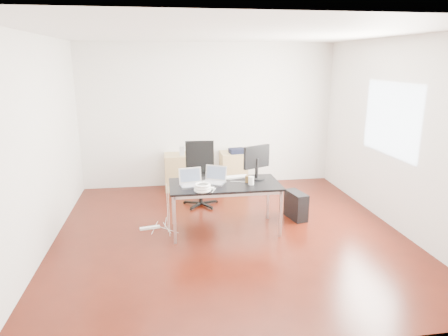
{
  "coord_description": "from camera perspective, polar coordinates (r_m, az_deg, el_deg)",
  "views": [
    {
      "loc": [
        -0.91,
        -5.34,
        2.47
      ],
      "look_at": [
        0.0,
        0.55,
        0.85
      ],
      "focal_mm": 32.0,
      "sensor_mm": 36.0,
      "label": 1
    }
  ],
  "objects": [
    {
      "name": "office_chair",
      "position": [
        6.95,
        -3.42,
        -0.39
      ],
      "size": [
        0.51,
        0.53,
        1.08
      ],
      "rotation": [
        0.0,
        0.0,
        -0.06
      ],
      "color": "black",
      "rests_on": "ground"
    },
    {
      "name": "cable_coil",
      "position": [
        5.47,
        -3.09,
        -2.79
      ],
      "size": [
        0.24,
        0.24,
        0.11
      ],
      "rotation": [
        0.0,
        0.0,
        -0.35
      ],
      "color": "white",
      "rests_on": "desk"
    },
    {
      "name": "navy_garment",
      "position": [
        7.84,
        1.88,
        2.47
      ],
      "size": [
        0.32,
        0.27,
        0.09
      ],
      "primitive_type": "cube",
      "rotation": [
        0.0,
        0.0,
        0.11
      ],
      "color": "black",
      "rests_on": "filing_cabinet_right"
    },
    {
      "name": "keyboard",
      "position": [
        6.08,
        1.46,
        -1.31
      ],
      "size": [
        0.46,
        0.2,
        0.02
      ],
      "primitive_type": "cube",
      "rotation": [
        0.0,
        0.0,
        0.14
      ],
      "color": "white",
      "rests_on": "desk"
    },
    {
      "name": "cup_brown",
      "position": [
        5.86,
        3.4,
        -1.58
      ],
      "size": [
        0.08,
        0.08,
        0.1
      ],
      "primitive_type": "cylinder",
      "rotation": [
        0.0,
        0.0,
        -0.02
      ],
      "color": "#533C1C",
      "rests_on": "desk"
    },
    {
      "name": "desk",
      "position": [
        5.82,
        0.11,
        -2.73
      ],
      "size": [
        1.6,
        0.8,
        0.73
      ],
      "color": "black",
      "rests_on": "ground"
    },
    {
      "name": "laptop_right",
      "position": [
        5.85,
        -1.34,
        -1.52
      ],
      "size": [
        0.41,
        0.38,
        0.23
      ],
      "rotation": [
        0.0,
        0.0,
        -0.49
      ],
      "color": "silver",
      "rests_on": "desk"
    },
    {
      "name": "filing_cabinet_left",
      "position": [
        7.87,
        -6.62,
        -0.55
      ],
      "size": [
        0.5,
        0.5,
        0.7
      ],
      "primitive_type": "cube",
      "color": "#A28551",
      "rests_on": "ground"
    },
    {
      "name": "filing_cabinet_right",
      "position": [
        7.98,
        1.35,
        -0.22
      ],
      "size": [
        0.5,
        0.5,
        0.7
      ],
      "primitive_type": "cube",
      "color": "#A28551",
      "rests_on": "ground"
    },
    {
      "name": "laptop_left",
      "position": [
        5.75,
        -4.69,
        -1.89
      ],
      "size": [
        0.36,
        0.3,
        0.23
      ],
      "rotation": [
        0.0,
        0.0,
        0.15
      ],
      "color": "silver",
      "rests_on": "desk"
    },
    {
      "name": "wastebasket",
      "position": [
        7.98,
        -2.58,
        -1.8
      ],
      "size": [
        0.31,
        0.31,
        0.28
      ],
      "primitive_type": "cylinder",
      "rotation": [
        0.0,
        0.0,
        0.37
      ],
      "color": "black",
      "rests_on": "ground"
    },
    {
      "name": "monitor",
      "position": [
        5.99,
        4.67,
        1.08
      ],
      "size": [
        0.43,
        0.26,
        0.51
      ],
      "rotation": [
        0.0,
        0.0,
        0.44
      ],
      "color": "black",
      "rests_on": "desk"
    },
    {
      "name": "power_strip",
      "position": [
        6.19,
        -10.54,
        -8.39
      ],
      "size": [
        0.31,
        0.12,
        0.04
      ],
      "primitive_type": "cube",
      "rotation": [
        0.0,
        0.0,
        0.19
      ],
      "color": "white",
      "rests_on": "ground"
    },
    {
      "name": "cup_white",
      "position": [
        5.75,
        3.9,
        -1.81
      ],
      "size": [
        0.08,
        0.08,
        0.12
      ],
      "primitive_type": "cylinder",
      "rotation": [
        0.0,
        0.0,
        -0.02
      ],
      "color": "white",
      "rests_on": "desk"
    },
    {
      "name": "room_shell",
      "position": [
        5.53,
        1.25,
        4.08
      ],
      "size": [
        5.0,
        5.0,
        5.0
      ],
      "color": "#340D05",
      "rests_on": "ground"
    },
    {
      "name": "speaker",
      "position": [
        7.69,
        -6.03,
        2.48
      ],
      "size": [
        0.1,
        0.09,
        0.18
      ],
      "primitive_type": "cube",
      "rotation": [
        0.0,
        0.0,
        -0.13
      ],
      "color": "#9E9E9E",
      "rests_on": "filing_cabinet_left"
    },
    {
      "name": "power_adapter",
      "position": [
        5.55,
        -1.79,
        -2.93
      ],
      "size": [
        0.09,
        0.09,
        0.03
      ],
      "primitive_type": "cube",
      "rotation": [
        0.0,
        0.0,
        -0.26
      ],
      "color": "white",
      "rests_on": "desk"
    },
    {
      "name": "pc_tower",
      "position": [
        6.51,
        10.25,
        -5.27
      ],
      "size": [
        0.29,
        0.48,
        0.44
      ],
      "primitive_type": "cube",
      "rotation": [
        0.0,
        0.0,
        0.21
      ],
      "color": "black",
      "rests_on": "ground"
    }
  ]
}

